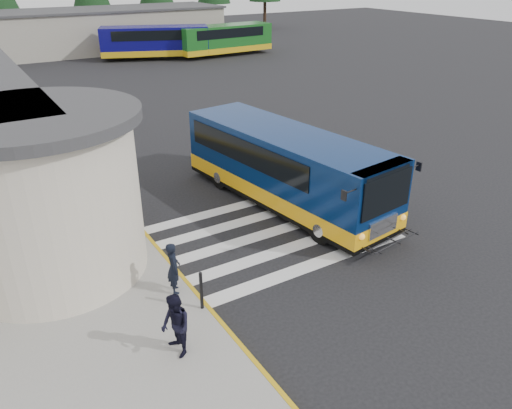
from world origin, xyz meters
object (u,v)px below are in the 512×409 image
pedestrian_b (176,326)px  far_bus_b (224,38)px  pedestrian_a (174,268)px  transit_bus (286,170)px  far_bus_a (155,41)px  bollard (201,291)px

pedestrian_b → far_bus_b: (21.42, 37.21, 0.69)m
pedestrian_a → transit_bus: bearing=-46.8°
pedestrian_a → far_bus_a: 39.06m
pedestrian_b → far_bus_b: far_bus_b is taller
pedestrian_a → bollard: size_ratio=1.37×
pedestrian_a → bollard: pedestrian_a is taller
far_bus_a → pedestrian_b: bearing=-179.3°
pedestrian_a → bollard: (0.30, -1.09, -0.21)m
pedestrian_a → bollard: 1.14m
pedestrian_a → pedestrian_b: pedestrian_b is taller
bollard → pedestrian_a: bearing=105.5°
pedestrian_b → far_bus_a: bearing=157.3°
far_bus_a → far_bus_b: size_ratio=1.05×
pedestrian_a → pedestrian_b: 2.50m
bollard → transit_bus: bearing=37.7°
transit_bus → far_bus_a: far_bus_a is taller
transit_bus → pedestrian_a: (-6.06, -3.36, -0.44)m
transit_bus → pedestrian_b: transit_bus is taller
far_bus_b → far_bus_a: bearing=73.3°
far_bus_a → far_bus_b: bearing=-82.3°
transit_bus → bollard: size_ratio=9.26×
transit_bus → far_bus_b: far_bus_b is taller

